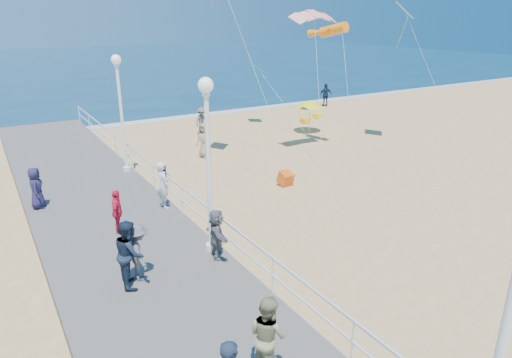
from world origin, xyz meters
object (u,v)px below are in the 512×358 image
lamp_post_mid (208,149)px  spectator_3 (117,212)px  spectator_1 (268,336)px  beach_umbrella (310,104)px  lamp_post_far (120,102)px  toddler_held (165,175)px  woman_holding_toddler (163,185)px  beach_chair_left (318,116)px  beach_walker_b (326,95)px  spectator_2 (138,252)px  beach_chair_right (305,121)px  box_kite (286,180)px  spectator_5 (217,234)px  beach_walker_c (204,140)px  lamp_post_near (509,312)px  spectator_7 (129,253)px  spectator_4 (36,188)px  beach_walker_a (202,121)px

lamp_post_mid → spectator_3: 4.24m
spectator_1 → beach_umbrella: spectator_1 is taller
lamp_post_far → toddler_held: lamp_post_far is taller
woman_holding_toddler → beach_chair_left: size_ratio=3.31×
beach_walker_b → lamp_post_mid: bearing=58.0°
lamp_post_mid → spectator_2: lamp_post_mid is taller
lamp_post_mid → beach_chair_right: lamp_post_mid is taller
box_kite → spectator_5: bearing=-144.4°
beach_walker_c → beach_chair_right: size_ratio=3.43×
lamp_post_near → beach_chair_right: (14.30, 23.00, -3.46)m
box_kite → beach_chair_left: bearing=42.1°
beach_walker_c → beach_umbrella: (8.27, 1.41, 0.97)m
spectator_7 → lamp_post_mid: bearing=-65.7°
beach_walker_b → beach_chair_left: beach_walker_b is taller
spectator_5 → beach_walker_b: bearing=-28.7°
spectator_4 → spectator_3: bearing=-139.1°
lamp_post_mid → spectator_5: size_ratio=3.45×
lamp_post_mid → spectator_2: bearing=-168.9°
spectator_3 → spectator_2: bearing=-160.6°
spectator_4 → beach_walker_b: size_ratio=0.83×
box_kite → beach_umbrella: bearing=42.7°
spectator_2 → spectator_5: size_ratio=1.07×
lamp_post_near → spectator_3: lamp_post_near is taller
spectator_4 → beach_walker_c: bearing=-53.5°
lamp_post_far → beach_chair_right: 15.54m
spectator_3 → beach_chair_left: (18.24, 12.15, -0.96)m
box_kite → beach_chair_left: size_ratio=1.09×
spectator_4 → beach_chair_left: spectator_4 is taller
beach_walker_b → beach_umbrella: beach_umbrella is taller
woman_holding_toddler → beach_walker_c: bearing=-36.3°
lamp_post_mid → spectator_2: (-2.43, -0.48, -2.44)m
lamp_post_near → lamp_post_mid: bearing=90.0°
spectator_2 → spectator_7: size_ratio=0.88×
spectator_4 → spectator_7: spectator_7 is taller
spectator_1 → beach_chair_left: spectator_1 is taller
lamp_post_mid → beach_walker_c: 11.63m
spectator_2 → beach_umbrella: 19.61m
beach_chair_left → woman_holding_toddler: bearing=-146.0°
spectator_5 → beach_chair_right: (14.35, 14.49, -0.97)m
beach_walker_a → beach_walker_c: size_ratio=0.93×
woman_holding_toddler → spectator_1: (-1.27, -9.23, -0.02)m
beach_chair_left → beach_walker_b: bearing=44.1°
box_kite → lamp_post_mid: bearing=-147.2°
beach_walker_a → beach_walker_b: (13.08, 3.31, 0.08)m
spectator_4 → beach_chair_right: spectator_4 is taller
lamp_post_near → lamp_post_far: same height
spectator_7 → beach_chair_left: bearing=-39.1°
beach_walker_c → spectator_5: bearing=-47.6°
lamp_post_near → beach_walker_b: lamp_post_near is taller
spectator_1 → spectator_5: 4.95m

